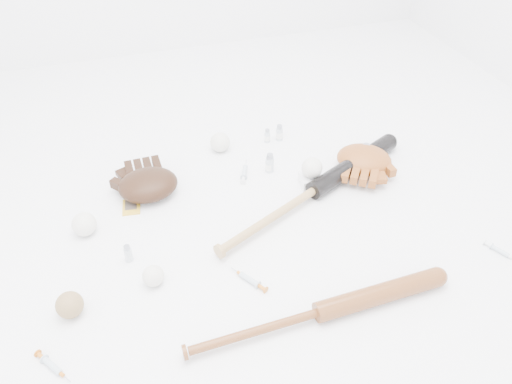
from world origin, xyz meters
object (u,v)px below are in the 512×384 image
object	(u,v)px
bat_dark	(314,190)
glove_dark	(148,184)
bat_wood	(319,312)
pedestal	(311,181)

from	to	relation	value
bat_dark	glove_dark	world-z (taller)	glove_dark
bat_wood	pedestal	distance (m)	0.61
bat_dark	pedestal	world-z (taller)	bat_dark
bat_dark	glove_dark	size ratio (longest dim) A/B	3.71
bat_dark	pedestal	bearing A→B (deg)	52.20
glove_dark	bat_dark	bearing A→B (deg)	-20.77
bat_dark	bat_wood	world-z (taller)	bat_dark
bat_dark	bat_wood	xyz separation A→B (m)	(-0.20, -0.50, -0.00)
glove_dark	pedestal	size ratio (longest dim) A/B	3.31
bat_wood	pedestal	xyz separation A→B (m)	(0.21, 0.57, -0.01)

